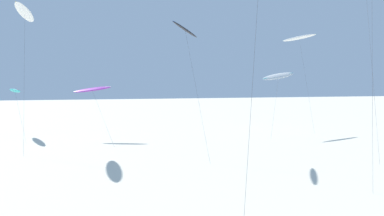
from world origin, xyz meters
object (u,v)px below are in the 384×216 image
Objects in this scene: flying_kite_10 at (25,13)px; flying_kite_6 at (185,30)px; flying_kite_4 at (15,91)px; flying_kite_9 at (92,89)px; flying_kite_2 at (279,76)px; flying_kite_3 at (299,38)px.

flying_kite_6 is at bearing -22.79° from flying_kite_10.
flying_kite_4 is 13.71m from flying_kite_10.
flying_kite_6 is at bearing -48.24° from flying_kite_9.
flying_kite_6 is 18.76m from flying_kite_9.
flying_kite_2 reaches higher than flying_kite_4.
flying_kite_4 is (-40.15, 4.25, -2.18)m from flying_kite_2.
flying_kite_10 is (-36.60, -4.12, 8.09)m from flying_kite_2.
flying_kite_3 is at bearing 32.07° from flying_kite_6.
flying_kite_2 is at bearing 6.42° from flying_kite_10.
flying_kite_3 is 1.34× the size of flying_kite_4.
flying_kite_10 is (-40.45, -5.08, 1.93)m from flying_kite_3.
flying_kite_3 is 1.03× the size of flying_kite_6.
flying_kite_2 is 0.62× the size of flying_kite_3.
flying_kite_10 reaches higher than flying_kite_6.
flying_kite_3 is 33.57m from flying_kite_9.
flying_kite_3 is (3.85, 0.96, 6.16)m from flying_kite_2.
flying_kite_10 is (3.55, -8.37, 10.27)m from flying_kite_4.
flying_kite_3 is at bearing -4.28° from flying_kite_4.
flying_kite_2 is 0.98× the size of flying_kite_9.
flying_kite_6 is 0.85× the size of flying_kite_10.
flying_kite_9 is at bearing 31.02° from flying_kite_10.
flying_kite_6 is 21.16m from flying_kite_10.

